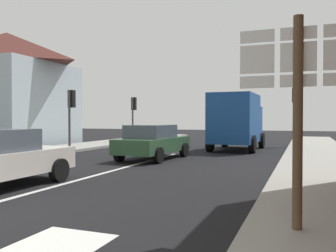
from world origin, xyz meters
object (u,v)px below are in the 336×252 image
object	(u,v)px
route_sign_post	(298,100)
traffic_light_near_left	(71,106)
traffic_light_far_right	(295,103)
traffic_light_far_left	(134,109)
delivery_truck	(237,120)
sedan_far	(153,141)

from	to	relation	value
route_sign_post	traffic_light_near_left	bearing A→B (deg)	137.83
route_sign_post	traffic_light_near_left	size ratio (longest dim) A/B	1.00
traffic_light_near_left	traffic_light_far_right	bearing A→B (deg)	36.15
traffic_light_far_left	traffic_light_near_left	size ratio (longest dim) A/B	1.01
traffic_light_far_left	traffic_light_far_right	bearing A→B (deg)	2.94
route_sign_post	traffic_light_far_left	bearing A→B (deg)	122.72
traffic_light_far_left	delivery_truck	bearing A→B (deg)	-21.59
traffic_light_far_right	traffic_light_near_left	distance (m)	13.31
delivery_truck	traffic_light_far_left	distance (m)	8.45
delivery_truck	traffic_light_far_right	distance (m)	4.79
sedan_far	traffic_light_far_right	xyz separation A→B (m)	(5.49, 9.37, 1.93)
delivery_truck	traffic_light_near_left	size ratio (longest dim) A/B	1.57
sedan_far	delivery_truck	world-z (taller)	delivery_truck
traffic_light_far_right	traffic_light_far_left	size ratio (longest dim) A/B	1.12
sedan_far	traffic_light_far_left	world-z (taller)	traffic_light_far_left
delivery_truck	route_sign_post	bearing A→B (deg)	-76.72
delivery_truck	traffic_light_near_left	distance (m)	8.91
traffic_light_near_left	delivery_truck	bearing A→B (deg)	28.22
route_sign_post	sedan_far	bearing A→B (deg)	124.59
delivery_truck	sedan_far	bearing A→B (deg)	-114.24
sedan_far	delivery_truck	size ratio (longest dim) A/B	0.85
sedan_far	traffic_light_far_left	bearing A→B (deg)	120.80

